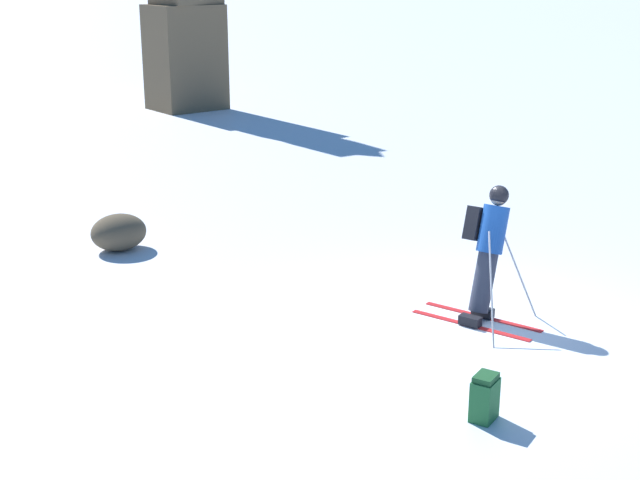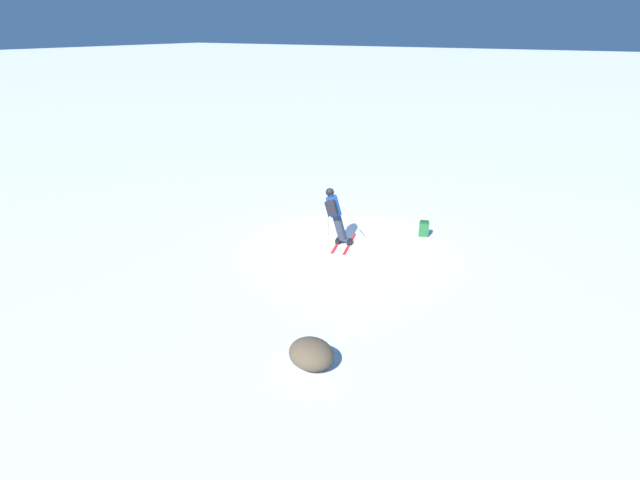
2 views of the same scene
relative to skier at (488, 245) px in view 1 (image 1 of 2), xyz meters
name	(u,v)px [view 1 (image 1 of 2)]	position (x,y,z in m)	size (l,w,h in m)	color
ground_plane	(466,325)	(-0.44, -0.10, -0.97)	(300.00, 300.00, 0.00)	white
skier	(488,245)	(0.00, 0.00, 0.00)	(1.24, 1.73, 1.77)	red
spare_backpack	(485,398)	(-2.13, -1.93, -0.72)	(0.36, 0.31, 0.50)	#236633
exposed_boulder_0	(119,232)	(-2.60, 5.53, -0.67)	(0.91, 0.77, 0.59)	brown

